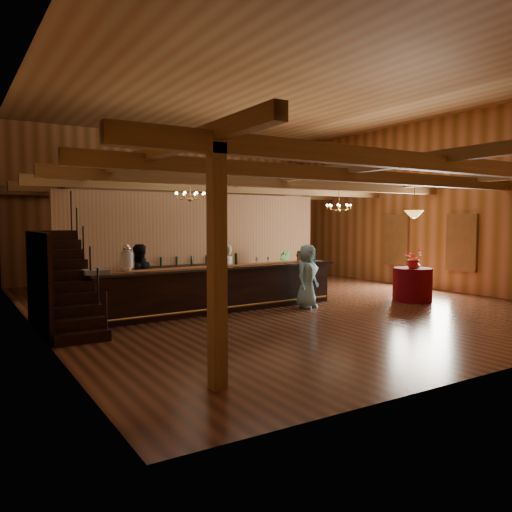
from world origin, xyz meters
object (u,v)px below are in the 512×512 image
raffle_drum (303,255)px  round_table (412,285)px  tasting_bar (223,288)px  chandelier_right (339,207)px  chandelier_left (190,196)px  backbar_shelf (184,278)px  pendant_lamp (414,214)px  bartender (225,275)px  floor_plant (281,268)px  guest (307,276)px  beverage_dispenser (127,259)px  staff_second (138,279)px

raffle_drum → round_table: raffle_drum is taller
tasting_bar → chandelier_right: (5.24, 1.74, 2.11)m
raffle_drum → chandelier_left: bearing=156.6°
backbar_shelf → round_table: 6.83m
chandelier_right → raffle_drum: bearing=-148.6°
chandelier_left → chandelier_right: bearing=5.0°
pendant_lamp → bartender: pendant_lamp is taller
round_table → bartender: 5.17m
chandelier_left → pendant_lamp: same height
raffle_drum → floor_plant: 3.26m
tasting_bar → guest: bearing=-22.3°
chandelier_right → guest: bearing=-142.3°
backbar_shelf → pendant_lamp: size_ratio=3.29×
floor_plant → bartender: bearing=-146.1°
beverage_dispenser → pendant_lamp: bearing=-10.3°
backbar_shelf → chandelier_right: bearing=-22.1°
raffle_drum → bartender: size_ratio=0.21×
beverage_dispenser → raffle_drum: (4.88, 0.11, -0.11)m
chandelier_left → chandelier_right: size_ratio=1.00×
beverage_dispenser → pendant_lamp: size_ratio=0.67×
chandelier_right → staff_second: 7.44m
backbar_shelf → chandelier_right: (4.65, -1.91, 2.26)m
backbar_shelf → bartender: (-0.11, -2.92, 0.38)m
tasting_bar → round_table: (5.16, -1.42, -0.10)m
round_table → raffle_drum: bearing=151.0°
guest → floor_plant: guest is taller
round_table → staff_second: staff_second is taller
chandelier_left → staff_second: chandelier_left is taller
beverage_dispenser → chandelier_right: bearing=13.2°
tasting_bar → bartender: bartender is taller
chandelier_left → round_table: bearing=-26.3°
floor_plant → chandelier_left: bearing=-157.2°
chandelier_right → pendant_lamp: (-0.07, -3.16, -0.27)m
chandelier_right → floor_plant: size_ratio=0.64×
beverage_dispenser → floor_plant: size_ratio=0.48×
round_table → chandelier_right: chandelier_right is taller
bartender → chandelier_left: bearing=-43.6°
chandelier_right → staff_second: bearing=-171.6°
chandelier_right → bartender: chandelier_right is taller
backbar_shelf → chandelier_left: size_ratio=3.70×
chandelier_left → bartender: size_ratio=0.50×
backbar_shelf → chandelier_right: chandelier_right is taller
tasting_bar → pendant_lamp: (5.16, -1.42, 1.84)m
chandelier_right → beverage_dispenser: bearing=-166.8°
chandelier_left → tasting_bar: bearing=-77.7°
bartender → guest: (1.57, -1.46, 0.01)m
chandelier_left → bartender: bearing=-35.1°
raffle_drum → chandelier_left: chandelier_left is taller
staff_second → chandelier_right: bearing=179.0°
raffle_drum → tasting_bar: bearing=-178.6°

